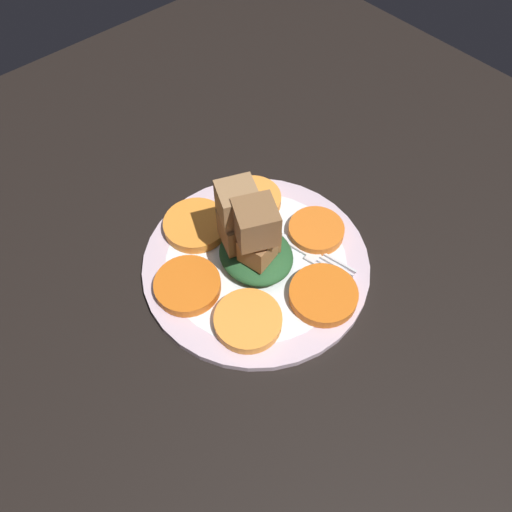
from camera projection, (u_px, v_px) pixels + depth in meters
table_slab at (256, 270)px, 65.43cm from camera, size 120.00×120.00×2.00cm
plate at (256, 263)px, 64.19cm from camera, size 29.08×29.08×1.05cm
carrot_slice_0 at (316, 230)px, 65.62cm from camera, size 7.33×7.33×1.39cm
carrot_slice_1 at (253, 200)px, 68.73cm from camera, size 7.89×7.89×1.39cm
carrot_slice_2 at (196, 225)px, 66.15cm from camera, size 8.53×8.53×1.39cm
carrot_slice_3 at (188, 285)px, 60.76cm from camera, size 8.16×8.16×1.39cm
carrot_slice_4 at (248, 320)px, 58.01cm from camera, size 8.00×8.00×1.39cm
carrot_slice_5 at (323, 295)px, 59.99cm from camera, size 8.32×8.32×1.39cm
center_pile at (251, 235)px, 59.93cm from camera, size 10.45×8.89×11.84cm
fork at (292, 243)px, 65.03cm from camera, size 18.89×5.65×0.40cm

